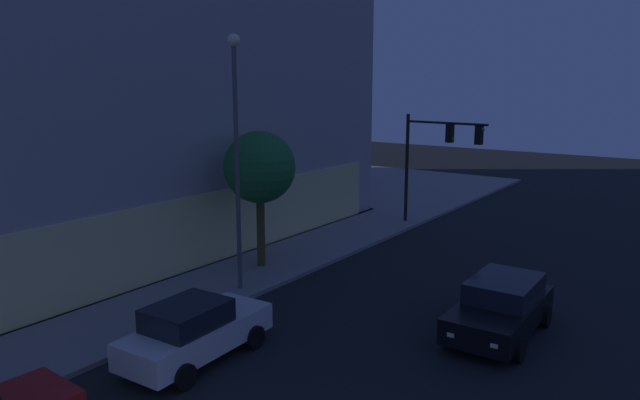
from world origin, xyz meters
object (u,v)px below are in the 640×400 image
object	(u,v)px
car_white	(195,331)
sidewalk_tree	(260,168)
street_lamp_sidewalk	(236,136)
car_black	(501,306)
traffic_light_far_corner	(437,147)

from	to	relation	value
car_white	sidewalk_tree	bearing A→B (deg)	28.17
street_lamp_sidewalk	car_black	distance (m)	10.21
sidewalk_tree	car_black	xyz separation A→B (m)	(-0.66, -9.99, -3.26)
car_black	street_lamp_sidewalk	bearing A→B (deg)	101.68
car_white	street_lamp_sidewalk	bearing A→B (deg)	29.91
traffic_light_far_corner	car_black	world-z (taller)	traffic_light_far_corner
traffic_light_far_corner	car_black	distance (m)	13.49
sidewalk_tree	car_black	distance (m)	10.52
traffic_light_far_corner	car_black	size ratio (longest dim) A/B	1.22
traffic_light_far_corner	car_black	bearing A→B (deg)	-146.83
sidewalk_tree	car_white	xyz separation A→B (m)	(-7.14, -3.82, -3.27)
traffic_light_far_corner	car_white	world-z (taller)	traffic_light_far_corner
street_lamp_sidewalk	traffic_light_far_corner	bearing A→B (deg)	-7.53
sidewalk_tree	car_white	distance (m)	8.73
street_lamp_sidewalk	car_white	size ratio (longest dim) A/B	1.97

